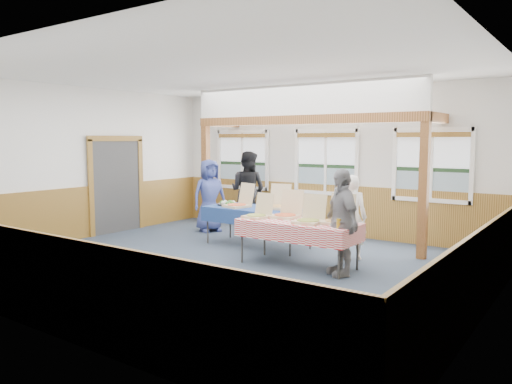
# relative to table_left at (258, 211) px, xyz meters

# --- Properties ---
(floor) EXTENTS (8.00, 8.00, 0.00)m
(floor) POSITION_rel_table_left_xyz_m (0.47, -1.49, -0.71)
(floor) COLOR #283241
(floor) RESTS_ON ground
(ceiling) EXTENTS (8.00, 8.00, 0.00)m
(ceiling) POSITION_rel_table_left_xyz_m (0.47, -1.49, 2.49)
(ceiling) COLOR white
(ceiling) RESTS_ON wall_back
(wall_back) EXTENTS (8.00, 0.00, 8.00)m
(wall_back) POSITION_rel_table_left_xyz_m (0.47, 2.01, 0.89)
(wall_back) COLOR silver
(wall_back) RESTS_ON floor
(wall_front) EXTENTS (8.00, 0.00, 8.00)m
(wall_front) POSITION_rel_table_left_xyz_m (0.47, -4.99, 0.89)
(wall_front) COLOR silver
(wall_front) RESTS_ON floor
(wall_left) EXTENTS (0.00, 8.00, 8.00)m
(wall_left) POSITION_rel_table_left_xyz_m (-3.53, -1.49, 0.89)
(wall_left) COLOR silver
(wall_left) RESTS_ON floor
(wall_right) EXTENTS (0.00, 8.00, 8.00)m
(wall_right) POSITION_rel_table_left_xyz_m (4.47, -1.49, 0.89)
(wall_right) COLOR silver
(wall_right) RESTS_ON floor
(wainscot_back) EXTENTS (7.98, 0.05, 1.10)m
(wainscot_back) POSITION_rel_table_left_xyz_m (0.47, 1.99, -0.16)
(wainscot_back) COLOR brown
(wainscot_back) RESTS_ON floor
(wainscot_front) EXTENTS (7.98, 0.05, 1.10)m
(wainscot_front) POSITION_rel_table_left_xyz_m (0.47, -4.96, -0.16)
(wainscot_front) COLOR brown
(wainscot_front) RESTS_ON floor
(wainscot_left) EXTENTS (0.05, 6.98, 1.10)m
(wainscot_left) POSITION_rel_table_left_xyz_m (-3.51, -1.49, -0.16)
(wainscot_left) COLOR brown
(wainscot_left) RESTS_ON floor
(wainscot_right) EXTENTS (0.05, 6.98, 1.10)m
(wainscot_right) POSITION_rel_table_left_xyz_m (4.44, -1.49, -0.16)
(wainscot_right) COLOR brown
(wainscot_right) RESTS_ON floor
(cased_opening) EXTENTS (0.06, 1.30, 2.10)m
(cased_opening) POSITION_rel_table_left_xyz_m (-3.49, -0.59, 0.34)
(cased_opening) COLOR #353535
(cased_opening) RESTS_ON wall_left
(window_left) EXTENTS (1.56, 0.10, 1.46)m
(window_left) POSITION_rel_table_left_xyz_m (-1.83, 1.97, 0.97)
(window_left) COLOR white
(window_left) RESTS_ON wall_back
(window_mid) EXTENTS (1.56, 0.10, 1.46)m
(window_mid) POSITION_rel_table_left_xyz_m (0.47, 1.97, 0.97)
(window_mid) COLOR white
(window_mid) RESTS_ON wall_back
(window_right) EXTENTS (1.56, 0.10, 1.46)m
(window_right) POSITION_rel_table_left_xyz_m (2.77, 1.97, 0.97)
(window_right) COLOR white
(window_right) RESTS_ON wall_back
(post_left) EXTENTS (0.15, 0.15, 2.40)m
(post_left) POSITION_rel_table_left_xyz_m (-2.03, 0.81, 0.49)
(post_left) COLOR #533112
(post_left) RESTS_ON floor
(post_right) EXTENTS (0.15, 0.15, 2.40)m
(post_right) POSITION_rel_table_left_xyz_m (2.97, 0.81, 0.49)
(post_right) COLOR #533112
(post_right) RESTS_ON floor
(cross_beam) EXTENTS (5.15, 0.18, 0.18)m
(cross_beam) POSITION_rel_table_left_xyz_m (0.47, 0.81, 1.78)
(cross_beam) COLOR #533112
(cross_beam) RESTS_ON post_left
(table_left) EXTENTS (2.31, 1.56, 0.76)m
(table_left) POSITION_rel_table_left_xyz_m (0.00, 0.00, 0.00)
(table_left) COLOR #353535
(table_left) RESTS_ON floor
(table_right) EXTENTS (2.17, 1.66, 0.76)m
(table_right) POSITION_rel_table_left_xyz_m (1.45, -0.90, -0.00)
(table_right) COLOR #353535
(table_right) RESTS_ON floor
(pizza_box_a) EXTENTS (0.54, 0.61, 0.46)m
(pizza_box_a) POSITION_rel_table_left_xyz_m (-0.39, -0.11, 0.12)
(pizza_box_a) COLOR #CCBD88
(pizza_box_a) RESTS_ON table_left
(pizza_box_b) EXTENTS (0.52, 0.59, 0.46)m
(pizza_box_b) POSITION_rel_table_left_xyz_m (0.34, 0.16, 0.12)
(pizza_box_b) COLOR #CCBD88
(pizza_box_b) RESTS_ON table_left
(pizza_box_c) EXTENTS (0.42, 0.49, 0.41)m
(pizza_box_c) POSITION_rel_table_left_xyz_m (0.70, -1.00, 0.11)
(pizza_box_c) COLOR #CCBD88
(pizza_box_c) RESTS_ON table_right
(pizza_box_d) EXTENTS (0.44, 0.53, 0.46)m
(pizza_box_d) POSITION_rel_table_left_xyz_m (1.10, -0.71, 0.12)
(pizza_box_d) COLOR #CCBD88
(pizza_box_d) RESTS_ON table_right
(pizza_box_e) EXTENTS (0.45, 0.53, 0.45)m
(pizza_box_e) POSITION_rel_table_left_xyz_m (1.70, -0.98, 0.12)
(pizza_box_e) COLOR #CCBD88
(pizza_box_e) RESTS_ON table_right
(pizza_box_f) EXTENTS (0.47, 0.55, 0.46)m
(pizza_box_f) POSITION_rel_table_left_xyz_m (2.10, -0.76, 0.12)
(pizza_box_f) COLOR #CCBD88
(pizza_box_f) RESTS_ON table_right
(veggie_tray) EXTENTS (0.42, 0.42, 0.09)m
(veggie_tray) POSITION_rel_table_left_xyz_m (-0.75, 0.00, 0.08)
(veggie_tray) COLOR black
(veggie_tray) RESTS_ON table_left
(drink_glass) EXTENTS (0.07, 0.07, 0.15)m
(drink_glass) POSITION_rel_table_left_xyz_m (2.30, -1.15, 0.13)
(drink_glass) COLOR #AA811C
(drink_glass) RESTS_ON table_right
(woman_white) EXTENTS (0.62, 0.49, 1.49)m
(woman_white) POSITION_rel_table_left_xyz_m (1.95, 0.06, 0.04)
(woman_white) COLOR white
(woman_white) RESTS_ON floor
(woman_black) EXTENTS (0.95, 0.77, 1.83)m
(woman_black) POSITION_rel_table_left_xyz_m (-1.22, 1.36, 0.21)
(woman_black) COLOR black
(woman_black) RESTS_ON floor
(man_blue) EXTENTS (0.81, 0.95, 1.65)m
(man_blue) POSITION_rel_table_left_xyz_m (-1.82, 0.69, 0.12)
(man_blue) COLOR #354185
(man_blue) RESTS_ON floor
(person_grey) EXTENTS (1.00, 0.93, 1.66)m
(person_grey) POSITION_rel_table_left_xyz_m (2.27, -0.99, 0.12)
(person_grey) COLOR gray
(person_grey) RESTS_ON floor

